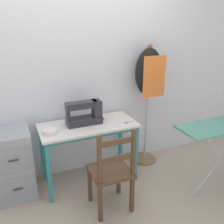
% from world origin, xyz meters
% --- Properties ---
extents(ground_plane, '(14.00, 14.00, 0.00)m').
position_xyz_m(ground_plane, '(0.00, 0.00, 0.00)').
color(ground_plane, tan).
extents(wall_back, '(10.00, 0.05, 2.55)m').
position_xyz_m(wall_back, '(0.00, 0.58, 1.27)').
color(wall_back, silver).
rests_on(wall_back, ground_plane).
extents(sewing_table, '(1.10, 0.52, 0.74)m').
position_xyz_m(sewing_table, '(0.00, 0.25, 0.64)').
color(sewing_table, silver).
rests_on(sewing_table, ground_plane).
extents(sewing_machine, '(0.42, 0.16, 0.29)m').
position_xyz_m(sewing_machine, '(-0.01, 0.29, 0.87)').
color(sewing_machine, '#28282D').
rests_on(sewing_machine, sewing_table).
extents(fabric_bowl, '(0.16, 0.16, 0.05)m').
position_xyz_m(fabric_bowl, '(-0.44, 0.19, 0.77)').
color(fabric_bowl, silver).
rests_on(fabric_bowl, sewing_table).
extents(scissors, '(0.12, 0.04, 0.01)m').
position_xyz_m(scissors, '(0.44, 0.13, 0.74)').
color(scissors, silver).
rests_on(scissors, sewing_table).
extents(thread_spool_near_machine, '(0.03, 0.03, 0.03)m').
position_xyz_m(thread_spool_near_machine, '(0.21, 0.33, 0.76)').
color(thread_spool_near_machine, purple).
rests_on(thread_spool_near_machine, sewing_table).
extents(wooden_chair, '(0.40, 0.38, 0.93)m').
position_xyz_m(wooden_chair, '(0.05, -0.30, 0.44)').
color(wooden_chair, '#513823').
rests_on(wooden_chair, ground_plane).
extents(filing_cabinet, '(0.38, 0.47, 0.77)m').
position_xyz_m(filing_cabinet, '(-0.83, 0.34, 0.39)').
color(filing_cabinet, '#93999E').
rests_on(filing_cabinet, ground_plane).
extents(dress_form, '(0.35, 0.32, 1.59)m').
position_xyz_m(dress_form, '(0.85, 0.39, 1.18)').
color(dress_form, '#846647').
rests_on(dress_form, ground_plane).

